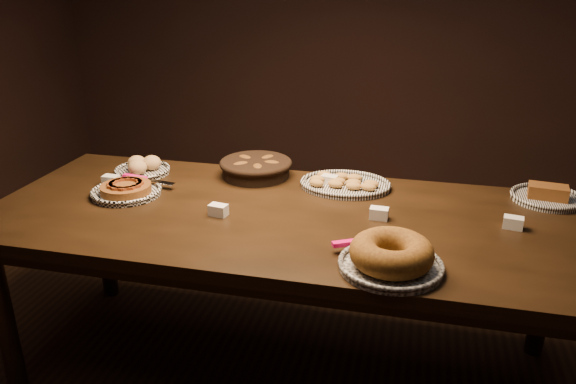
% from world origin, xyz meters
% --- Properties ---
extents(ground, '(5.00, 5.00, 0.00)m').
position_xyz_m(ground, '(0.00, 0.00, 0.00)').
color(ground, black).
rests_on(ground, ground).
extents(buffet_table, '(2.40, 1.00, 0.75)m').
position_xyz_m(buffet_table, '(0.00, 0.00, 0.68)').
color(buffet_table, black).
rests_on(buffet_table, ground).
extents(apple_tart_plate, '(0.32, 0.30, 0.06)m').
position_xyz_m(apple_tart_plate, '(-0.71, 0.03, 0.77)').
color(apple_tart_plate, white).
rests_on(apple_tart_plate, buffet_table).
extents(madeleine_platter, '(0.39, 0.32, 0.05)m').
position_xyz_m(madeleine_platter, '(0.18, 0.34, 0.77)').
color(madeleine_platter, black).
rests_on(madeleine_platter, buffet_table).
extents(bundt_cake_plate, '(0.37, 0.38, 0.11)m').
position_xyz_m(bundt_cake_plate, '(0.43, -0.35, 0.79)').
color(bundt_cake_plate, black).
rests_on(bundt_cake_plate, buffet_table).
extents(croissant_basket, '(0.38, 0.38, 0.08)m').
position_xyz_m(croissant_basket, '(-0.24, 0.38, 0.80)').
color(croissant_basket, black).
rests_on(croissant_basket, buffet_table).
extents(bread_roll_plate, '(0.26, 0.26, 0.08)m').
position_xyz_m(bread_roll_plate, '(-0.77, 0.29, 0.78)').
color(bread_roll_plate, white).
rests_on(bread_roll_plate, buffet_table).
extents(loaf_plate, '(0.29, 0.29, 0.07)m').
position_xyz_m(loaf_plate, '(1.02, 0.38, 0.77)').
color(loaf_plate, black).
rests_on(loaf_plate, buffet_table).
extents(tent_cards, '(1.75, 0.49, 0.04)m').
position_xyz_m(tent_cards, '(0.05, 0.10, 0.77)').
color(tent_cards, white).
rests_on(tent_cards, buffet_table).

